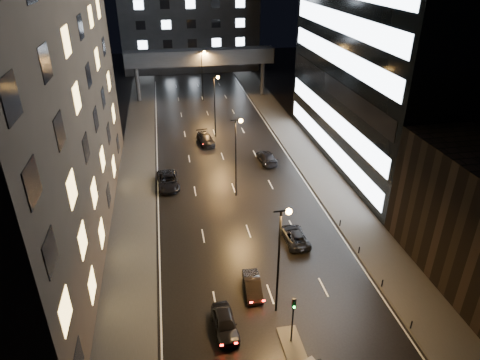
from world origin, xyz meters
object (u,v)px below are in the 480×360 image
Objects in this scene: car_away_a at (225,323)px; car_away_b at (253,285)px; car_toward_a at (295,236)px; car_toward_b at (267,157)px; car_away_c at (168,181)px; car_away_d at (206,139)px.

car_away_b is (3.11, 4.01, -0.08)m from car_away_a.
car_toward_a is 0.92× the size of car_toward_b.
car_away_c is at bearing 95.04° from car_away_a.
car_away_d is at bearing -78.73° from car_toward_a.
car_toward_a is at bearing -52.18° from car_away_c.
car_away_a is at bearing -124.19° from car_away_b.
car_away_b is 34.75m from car_away_d.
car_toward_b is (7.56, 26.13, 0.09)m from car_away_b.
car_away_c reaches higher than car_away_b.
car_away_d reaches higher than car_away_b.
car_toward_a is at bearing 51.60° from car_away_b.
car_toward_a is (6.38, -28.16, -0.10)m from car_away_d.
car_away_b is 0.84× the size of car_toward_a.
car_toward_a is (12.76, -14.71, -0.13)m from car_away_c.
car_toward_a is at bearing 46.21° from car_away_a.
car_away_a is 13.93m from car_toward_a.
car_away_c is 19.48m from car_toward_a.
car_away_c is at bearing -50.55° from car_toward_a.
car_away_a is at bearing -84.76° from car_away_c.
car_away_a is at bearing -101.54° from car_away_d.
car_toward_b is at bearing 15.44° from car_away_c.
car_toward_a reaches higher than car_away_b.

